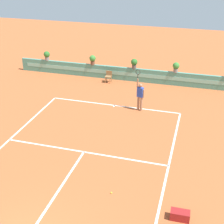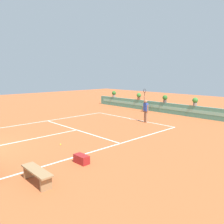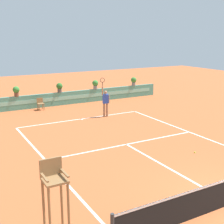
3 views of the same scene
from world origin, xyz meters
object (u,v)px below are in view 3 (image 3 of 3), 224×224
Objects in this scene: tennis_ball_near_baseline at (195,152)px; potted_plant_left at (16,91)px; potted_plant_centre at (59,87)px; tennis_player at (105,101)px; ball_kid_chair at (40,103)px; umpire_chair at (54,189)px; potted_plant_right at (95,84)px; potted_plant_far_right at (134,81)px.

potted_plant_left is at bearing 112.27° from tennis_ball_near_baseline.
tennis_player is at bearing -73.21° from potted_plant_centre.
potted_plant_centre is at bearing 22.72° from ball_kid_chair.
ball_kid_chair is 12.32m from tennis_ball_near_baseline.
tennis_ball_near_baseline is 0.09× the size of potted_plant_centre.
ball_kid_chair is at bearing 128.50° from tennis_player.
tennis_player reaches higher than umpire_chair.
potted_plant_right and potted_plant_far_right have the same top height.
potted_plant_far_right is (4.82, 12.50, 1.38)m from tennis_ball_near_baseline.
tennis_ball_near_baseline is (0.47, -7.78, -1.02)m from tennis_player.
ball_kid_chair is 1.17× the size of potted_plant_centre.
potted_plant_left is 3.22m from potted_plant_centre.
potted_plant_far_right is (9.93, 0.00, 0.00)m from potted_plant_left.
potted_plant_centre and potted_plant_right have the same top height.
ball_kid_chair is 12.50× the size of tennis_ball_near_baseline.
ball_kid_chair is at bearing -157.28° from potted_plant_centre.
tennis_player is at bearing -138.25° from potted_plant_far_right.
potted_plant_centre is 1.00× the size of potted_plant_right.
tennis_ball_near_baseline is 12.71m from potted_plant_centre.
umpire_chair is at bearing -119.90° from potted_plant_right.
potted_plant_right is at bearing 0.00° from potted_plant_centre.
potted_plant_centre is (3.22, 0.00, 0.00)m from potted_plant_left.
tennis_player reaches higher than ball_kid_chair.
tennis_ball_near_baseline is at bearing -111.08° from potted_plant_far_right.
potted_plant_centre is at bearing 0.00° from potted_plant_left.
tennis_player reaches higher than tennis_ball_near_baseline.
tennis_player is at bearing 55.72° from umpire_chair.
potted_plant_left is at bearing 153.62° from ball_kid_chair.
tennis_ball_near_baseline is 0.09× the size of potted_plant_left.
potted_plant_centre is (-1.89, 12.50, 1.38)m from tennis_ball_near_baseline.
potted_plant_far_right is at bearing 4.95° from ball_kid_chair.
ball_kid_chair is 1.17× the size of potted_plant_far_right.
potted_plant_centre reaches higher than ball_kid_chair.
potted_plant_right is at bearing 71.23° from tennis_player.
potted_plant_far_right is at bearing 0.00° from potted_plant_centre.
potted_plant_far_right is (12.38, 15.13, 0.07)m from umpire_chair.
umpire_chair is 8.12m from tennis_ball_near_baseline.
tennis_player is 4.94m from potted_plant_centre.
potted_plant_left is at bearing 180.00° from potted_plant_centre.
tennis_ball_near_baseline is 0.09× the size of potted_plant_right.
ball_kid_chair is at bearing 107.20° from tennis_ball_near_baseline.
potted_plant_left is (2.45, 15.13, 0.07)m from umpire_chair.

